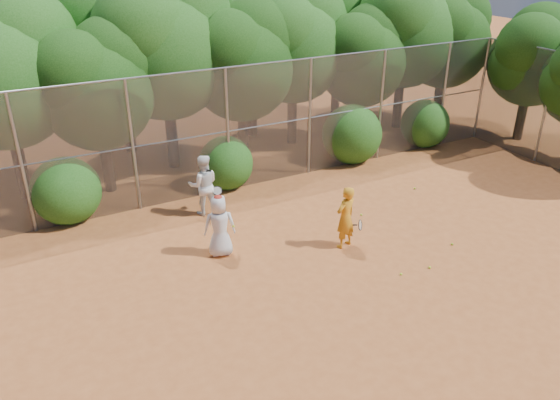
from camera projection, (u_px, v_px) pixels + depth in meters
ground at (362, 270)px, 13.70m from camera, size 80.00×80.00×0.00m
fence_back at (253, 126)px, 17.51m from camera, size 20.05×0.09×4.03m
fence_side at (546, 107)px, 19.40m from camera, size 0.09×6.09×4.03m
tree_1 at (0, 66)px, 15.72m from camera, size 4.64×4.03×6.35m
tree_2 at (97, 81)px, 16.47m from camera, size 3.99×3.47×5.47m
tree_3 at (165, 42)px, 17.97m from camera, size 4.89×4.26×6.70m
tree_4 at (242, 57)px, 18.82m from camera, size 4.19×3.64×5.73m
tree_5 at (294, 39)px, 20.39m from camera, size 4.51×3.92×6.17m
tree_6 at (363, 54)px, 20.90m from camera, size 3.86×3.36×5.29m
tree_7 at (406, 25)px, 22.08m from camera, size 4.77×4.14×6.53m
tree_8 at (447, 34)px, 22.89m from camera, size 4.25×3.70×5.82m
tree_10 at (118, 28)px, 19.20m from camera, size 5.15×4.48×7.06m
tree_11 at (251, 32)px, 21.19m from camera, size 4.64×4.03×6.35m
tree_12 at (340, 14)px, 23.42m from camera, size 5.02×4.37×6.88m
tree_13 at (534, 53)px, 21.01m from camera, size 3.86×3.36×5.29m
bush_0 at (65, 188)px, 15.73m from camera, size 2.00×2.00×2.00m
bush_1 at (226, 161)px, 17.89m from camera, size 1.80×1.80×1.80m
bush_2 at (352, 132)px, 19.91m from camera, size 2.20×2.20×2.20m
bush_3 at (425, 122)px, 21.45m from camera, size 1.90×1.90×1.90m
player_yellow at (346, 217)px, 14.36m from camera, size 0.85×0.61×1.74m
player_teen at (220, 225)px, 14.01m from camera, size 0.94×0.75×1.72m
player_white at (204, 185)px, 16.08m from camera, size 1.06×0.92×1.86m
ball_0 at (361, 215)px, 16.31m from camera, size 0.07×0.07×0.07m
ball_1 at (415, 188)px, 18.01m from camera, size 0.07×0.07×0.07m
ball_2 at (430, 267)px, 13.73m from camera, size 0.07×0.07×0.07m
ball_3 at (452, 244)px, 14.76m from camera, size 0.07×0.07×0.07m
ball_4 at (401, 274)px, 13.46m from camera, size 0.07×0.07×0.07m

